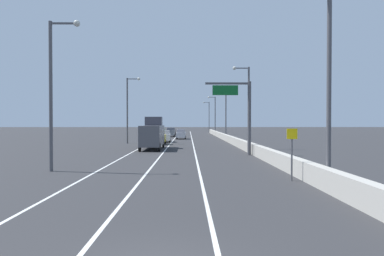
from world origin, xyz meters
name	(u,v)px	position (x,y,z in m)	size (l,w,h in m)	color
ground_plane	(184,138)	(0.00, 64.00, 0.00)	(320.00, 320.00, 0.00)	#2D2D30
lane_stripe_left	(153,141)	(-5.50, 55.00, 0.00)	(0.16, 130.00, 0.00)	silver
lane_stripe_center	(173,141)	(-2.00, 55.00, 0.00)	(0.16, 130.00, 0.00)	silver
lane_stripe_right	(192,141)	(1.50, 55.00, 0.00)	(0.16, 130.00, 0.00)	silver
jersey_barrier_right	(238,143)	(7.59, 40.00, 0.55)	(0.60, 120.00, 1.10)	#B2ADA3
overhead_sign_gantry	(242,109)	(6.25, 28.08, 4.73)	(4.68, 0.36, 7.50)	#47474C
speed_advisory_sign	(292,150)	(6.69, 12.41, 1.76)	(0.60, 0.11, 3.00)	#4C4C51
lamp_post_right_near	(324,73)	(7.76, 10.46, 5.91)	(2.14, 0.44, 10.31)	#4C4C51
lamp_post_right_second	(247,102)	(8.06, 36.12, 5.91)	(2.14, 0.44, 10.31)	#4C4C51
lamp_post_right_third	(225,109)	(7.98, 61.77, 5.91)	(2.14, 0.44, 10.31)	#4C4C51
lamp_post_right_fourth	(214,113)	(7.84, 87.43, 5.91)	(2.14, 0.44, 10.31)	#4C4C51
lamp_post_right_fifth	(208,115)	(7.74, 113.09, 5.91)	(2.14, 0.44, 10.31)	#4C4C51
lamp_post_left_near	(54,85)	(-8.38, 16.46, 5.91)	(2.14, 0.44, 10.31)	#4C4C51
lamp_post_left_mid	(129,106)	(-8.50, 47.25, 5.91)	(2.14, 0.44, 10.31)	#4C4C51
car_silver_0	(181,134)	(-0.64, 61.74, 0.96)	(1.89, 4.32, 1.93)	#B7B7BC
car_green_1	(161,131)	(-6.66, 89.45, 0.97)	(1.82, 4.56, 1.94)	#196033
car_white_2	(165,136)	(-3.20, 51.17, 0.97)	(2.09, 4.12, 1.94)	white
car_gray_3	(171,132)	(-3.22, 72.43, 1.04)	(1.83, 4.77, 2.10)	slate
car_yellow_4	(159,138)	(-3.67, 45.15, 1.01)	(1.96, 4.71, 2.03)	gold
car_black_5	(172,131)	(-3.54, 83.29, 0.95)	(2.00, 4.79, 1.90)	black
box_truck	(152,134)	(-3.66, 35.76, 1.84)	(2.47, 7.92, 4.04)	#4C4C51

